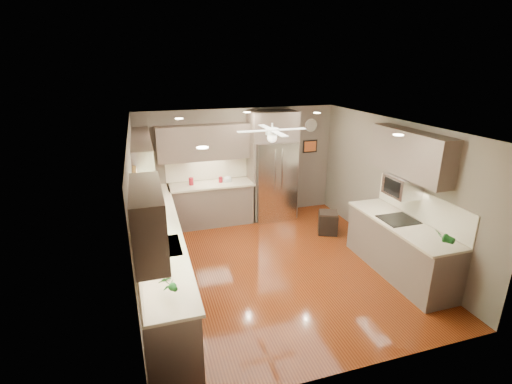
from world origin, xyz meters
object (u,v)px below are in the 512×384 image
stool (328,222)px  paper_towel (166,269)px  potted_plant_left (167,284)px  microwave (402,186)px  canister_d (221,180)px  refrigerator (273,168)px  potted_plant_right (444,237)px  bowl (228,181)px  canister_a (191,181)px  soap_bottle (150,228)px

stool → paper_towel: bearing=-145.8°
potted_plant_left → microwave: (3.98, 1.19, 0.39)m
canister_d → refrigerator: 1.21m
potted_plant_right → refrigerator: 4.04m
canister_d → potted_plant_left: 4.22m
bowl → refrigerator: size_ratio=0.09×
microwave → canister_a: bearing=138.7°
refrigerator → paper_towel: bearing=-126.7°
potted_plant_right → microwave: bearing=83.4°
stool → paper_towel: 4.27m
soap_bottle → bowl: 2.80m
canister_a → paper_towel: size_ratio=0.61×
stool → potted_plant_right: bearing=-82.1°
soap_bottle → paper_towel: paper_towel is taller
bowl → paper_towel: (-1.60, -3.58, 0.11)m
canister_a → potted_plant_left: potted_plant_left is taller
bowl → refrigerator: bearing=-2.2°
refrigerator → paper_towel: size_ratio=9.20×
potted_plant_left → refrigerator: bearing=55.8°
potted_plant_right → bowl: size_ratio=1.47×
refrigerator → stool: size_ratio=4.74×
canister_a → canister_d: canister_a is taller
potted_plant_left → stool: (3.47, 2.71, -0.85)m
canister_a → refrigerator: 1.85m
canister_d → stool: (2.02, -1.26, -0.76)m
potted_plant_right → stool: 2.82m
canister_a → potted_plant_right: 4.96m
soap_bottle → potted_plant_right: 4.33m
microwave → paper_towel: size_ratio=2.07×
potted_plant_left → potted_plant_right: bearing=0.6°
bowl → refrigerator: refrigerator is taller
canister_a → microwave: microwave is taller
refrigerator → stool: (0.82, -1.19, -0.95)m
canister_d → bowl: bearing=-9.0°
potted_plant_right → paper_towel: bearing=175.4°
canister_a → bowl: size_ratio=0.77×
bowl → paper_towel: size_ratio=0.78×
soap_bottle → microwave: size_ratio=0.32×
refrigerator → canister_a: bearing=177.8°
canister_a → soap_bottle: size_ratio=0.91×
refrigerator → microwave: (1.33, -2.71, 0.29)m
canister_d → refrigerator: refrigerator is taller
canister_d → microwave: bearing=-47.7°
potted_plant_left → canister_d: bearing=69.9°
paper_towel → refrigerator: bearing=53.3°
potted_plant_left → refrigerator: refrigerator is taller
soap_bottle → stool: 3.82m
refrigerator → microwave: refrigerator is taller
bowl → canister_d: bearing=171.0°
microwave → stool: bearing=108.4°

